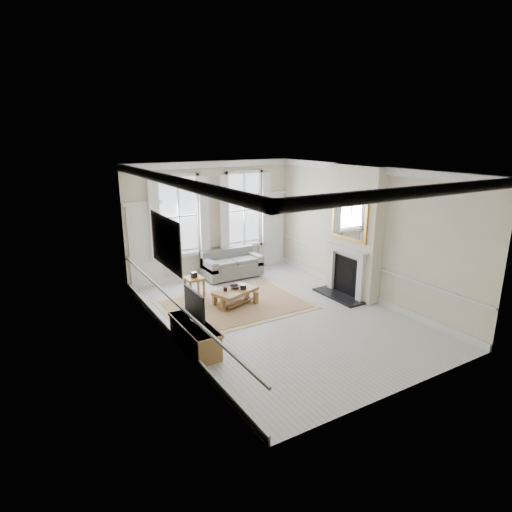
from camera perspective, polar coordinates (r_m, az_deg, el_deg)
floor at (r=10.20m, az=3.13°, el=-7.92°), size 7.20×7.20×0.00m
ceiling at (r=9.36m, az=3.45°, el=11.49°), size 7.20×7.20×0.00m
back_wall at (r=12.70m, az=-5.87°, el=4.86°), size 5.20×0.00×5.20m
left_wall at (r=8.51m, az=-11.39°, el=-0.92°), size 0.00×7.20×7.20m
right_wall at (r=11.27m, az=14.32°, el=3.03°), size 0.00×7.20×7.20m
window_left at (r=12.22m, az=-10.27°, el=5.21°), size 1.26×0.20×2.20m
window_right at (r=13.09m, az=-1.62°, el=6.16°), size 1.26×0.20×2.20m
door_left at (r=12.09m, az=-14.54°, el=1.19°), size 0.90×0.08×2.30m
door_right at (r=13.75m, az=2.02°, el=3.45°), size 0.90×0.08×2.30m
painting at (r=8.70m, az=-11.94°, el=1.82°), size 0.05×1.66×1.06m
chimney_breast at (r=11.29m, az=12.98°, el=3.14°), size 0.35×1.70×3.38m
hearth at (r=11.49m, az=10.91°, el=-5.26°), size 0.55×1.50×0.05m
fireplace at (r=11.38m, az=11.85°, el=-1.73°), size 0.21×1.45×1.33m
mirror at (r=11.07m, az=12.28°, el=4.79°), size 0.06×1.26×1.06m
sofa at (r=12.76m, az=-3.29°, el=-1.29°), size 1.70×0.83×0.83m
side_table at (r=11.24m, az=-8.23°, el=-3.36°), size 0.45×0.45×0.55m
rug at (r=10.80m, az=-2.75°, el=-6.45°), size 3.50×2.60×0.02m
coffee_table at (r=10.68m, az=-2.77°, el=-4.91°), size 1.22×0.94×0.40m
ceramic_pot_a at (r=10.57m, az=-4.11°, el=-4.41°), size 0.10×0.10×0.10m
ceramic_pot_b at (r=10.68m, az=-1.71°, el=-4.12°), size 0.16×0.16×0.11m
bowl at (r=10.75m, az=-2.80°, el=-4.14°), size 0.29×0.29×0.07m
tv_stand at (r=8.70m, az=-8.18°, el=-10.49°), size 0.49×1.52×0.54m
tv at (r=8.44m, az=-8.21°, el=-6.40°), size 0.08×0.90×0.68m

